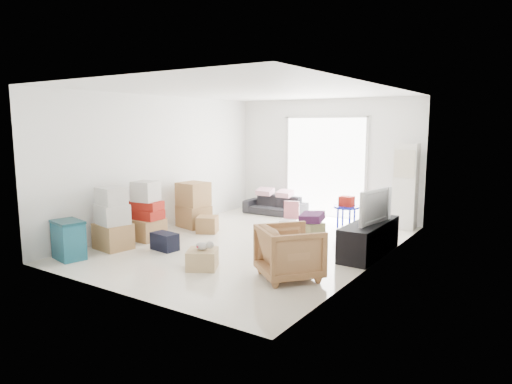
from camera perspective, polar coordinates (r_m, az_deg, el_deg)
The scene contains 21 objects.
room_shell at distance 8.06m, azimuth -0.39°, elevation 2.92°, with size 4.98×6.48×3.18m.
sliding_door at distance 10.66m, azimuth 8.60°, elevation 3.62°, with size 2.10×0.04×2.33m.
ac_tower at distance 9.72m, azimuth 18.19°, elevation 0.64°, with size 0.45×0.30×1.75m, color silver.
tv_console at distance 7.76m, azimuth 13.97°, elevation -5.65°, with size 0.49×1.63×0.54m, color black.
television at distance 7.68m, azimuth 14.06°, elevation -3.23°, with size 0.97×0.56×0.13m, color black.
sofa at distance 10.85m, azimuth 2.41°, elevation -1.28°, with size 1.49×0.44×0.58m, color #26272B.
pillow_left at distance 10.95m, azimuth 1.13°, elevation 0.70°, with size 0.41×0.32×0.13m, color #EDADC0.
pillow_right at distance 10.65m, azimuth 3.63°, elevation 0.44°, with size 0.35×0.28×0.12m, color #EDADC0.
armchair at distance 6.38m, azimuth 4.23°, elevation -7.21°, with size 0.79×0.74×0.82m, color #B07B4E.
storage_bins at distance 7.86m, azimuth -22.39°, elevation -5.54°, with size 0.61×0.48×0.62m.
box_stack_a at distance 8.20m, azimuth -17.50°, elevation -3.52°, with size 0.65×0.56×1.07m.
box_stack_b at distance 8.70m, azimuth -13.53°, elevation -2.73°, with size 0.62×0.54×1.09m.
box_stack_c at distance 9.58m, azimuth -7.81°, elevation -1.66°, with size 0.73×0.65×0.94m.
loose_box at distance 9.11m, azimuth -6.09°, elevation -4.05°, with size 0.39×0.39×0.32m, color #A27649.
duffel_bag at distance 7.98m, azimuth -11.35°, elevation -6.08°, with size 0.46×0.28×0.30m, color black.
ottoman at distance 8.42m, azimuth 6.99°, elevation -5.00°, with size 0.35×0.35×0.35m, color olive.
blanket at distance 8.36m, azimuth 7.02°, elevation -3.36°, with size 0.39×0.39×0.14m, color #431B43.
kids_table at distance 9.62m, azimuth 11.24°, elevation -1.65°, with size 0.52×0.52×0.65m.
toy_walker at distance 9.91m, azimuth 4.23°, elevation -3.18°, with size 0.43×0.40×0.48m.
wood_crate at distance 6.89m, azimuth -6.72°, elevation -8.33°, with size 0.43×0.43×0.29m, color tan.
plush_bunny at distance 6.82m, azimuth -6.50°, elevation -6.67°, with size 0.29×0.17×0.15m.
Camera 1 is at (4.48, -6.66, 2.13)m, focal length 32.00 mm.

